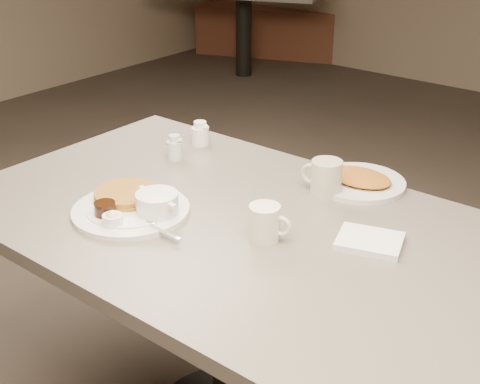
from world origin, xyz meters
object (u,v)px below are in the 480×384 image
Objects in this scene: diner_table at (235,274)px; creamer_left at (175,148)px; coffee_mug_near at (266,222)px; coffee_mug_far at (325,178)px; hash_plate at (359,181)px; creamer_right at (200,134)px; main_plate at (135,205)px; booth_back_left at (269,11)px.

diner_table is 18.75× the size of creamer_left.
coffee_mug_near is 0.31m from coffee_mug_far.
coffee_mug_far reaches higher than diner_table.
coffee_mug_far is 0.13m from hash_plate.
coffee_mug_far reaches higher than creamer_right.
coffee_mug_far reaches higher than coffee_mug_near.
diner_table is 11.87× the size of coffee_mug_far.
main_plate is 0.37m from coffee_mug_near.
coffee_mug_far is (0.33, 0.41, 0.03)m from main_plate.
creamer_right is (-0.52, 0.06, -0.01)m from coffee_mug_far.
main_plate is 0.51m from creamer_right.
diner_table is at bearing 31.26° from main_plate.
booth_back_left reaches higher than creamer_right.
coffee_mug_near is (0.35, 0.10, 0.02)m from main_plate.
coffee_mug_far is 0.51m from creamer_left.
creamer_left is at bearing 154.34° from diner_table.
creamer_right is (-0.19, 0.47, 0.01)m from main_plate.
main_plate is 4.95× the size of creamer_left.
diner_table is 0.36m from coffee_mug_far.
main_plate is 3.41× the size of coffee_mug_near.
diner_table is 4.85m from booth_back_left.
hash_plate is at bearing 67.64° from coffee_mug_far.
creamer_right is (-0.54, 0.37, -0.01)m from coffee_mug_near.
booth_back_left is (-2.94, 3.58, -0.35)m from hash_plate.
diner_table is 0.25m from coffee_mug_near.
creamer_left is 0.15m from creamer_right.
creamer_right reaches higher than main_plate.
creamer_left is (-0.50, -0.08, -0.01)m from coffee_mug_far.
hash_plate is (0.37, 0.52, -0.01)m from main_plate.
diner_table is 0.49m from creamer_left.
coffee_mug_far is 0.53m from creamer_right.
booth_back_left reaches higher than main_plate.
main_plate is at bearing -57.91° from booth_back_left.
booth_back_left reaches higher than coffee_mug_near.
diner_table is 0.33m from main_plate.
coffee_mug_far is at bearing -6.98° from creamer_right.
hash_plate is 0.14× the size of booth_back_left.
creamer_left is (-0.17, 0.33, 0.01)m from main_plate.
coffee_mug_near is 0.92× the size of coffee_mug_far.
creamer_left is at bearing 156.51° from coffee_mug_near.
creamer_left is at bearing -81.57° from creamer_right.
creamer_left is 0.58m from hash_plate.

